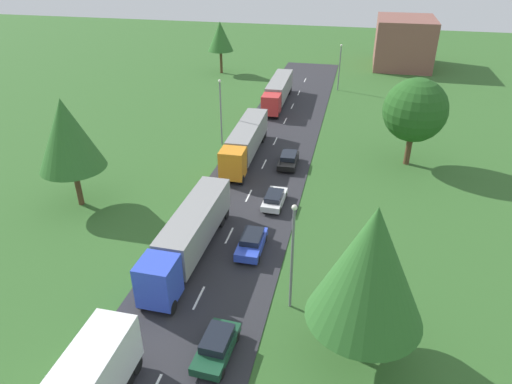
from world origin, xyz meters
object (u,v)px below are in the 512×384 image
truck_second (189,234)px  car_fourth (274,199)px  truck_third (245,141)px  tree_lime (370,266)px  car_fifth (288,160)px  lamppost_third (221,109)px  lamppost_fourth (340,65)px  car_second (217,345)px  car_third (252,242)px  tree_oak (67,135)px  distant_building (404,42)px  truck_fourth (278,90)px  tree_ash (220,37)px  tree_elm (415,110)px  lamppost_second (292,253)px

truck_second → car_fourth: (4.96, 9.11, -1.36)m
truck_third → tree_lime: tree_lime is taller
truck_second → car_fifth: truck_second is taller
lamppost_third → lamppost_fourth: 28.74m
car_second → car_third: 10.69m
tree_oak → distant_building: 69.92m
car_second → tree_oak: 23.72m
tree_lime → distant_building: 75.28m
truck_fourth → lamppost_third: lamppost_third is taller
lamppost_fourth → tree_ash: tree_ash is taller
lamppost_third → distant_building: distant_building is taller
distant_building → car_second: bearing=-100.5°
car_third → lamppost_third: bearing=112.5°
truck_third → distant_building: 52.34m
truck_third → tree_elm: (17.79, 2.38, 4.08)m
car_second → car_fourth: (0.07, 18.10, -0.04)m
truck_third → tree_oak: (-12.62, -13.57, 4.92)m
truck_second → tree_lime: tree_lime is taller
tree_ash → truck_fourth: bearing=-49.1°
truck_third → tree_elm: tree_elm is taller
truck_third → distant_building: size_ratio=1.02×
car_third → tree_lime: (8.57, -9.06, 6.08)m
lamppost_fourth → tree_ash: 22.90m
lamppost_fourth → tree_oak: bearing=-116.2°
truck_second → lamppost_second: 9.61m
truck_second → truck_third: (-0.25, 19.05, -0.04)m
truck_fourth → truck_third: bearing=-90.2°
car_fifth → tree_elm: 14.23m
distant_building → lamppost_fourth: bearing=-119.3°
car_fifth → tree_oak: 22.50m
tree_lime → tree_oak: bearing=153.7°
car_fourth → lamppost_second: (3.54, -12.94, 3.71)m
lamppost_second → tree_ash: bearing=110.7°
tree_ash → lamppost_second: bearing=-69.3°
truck_third → distant_building: bearing=68.4°
truck_second → car_third: (4.51, 1.70, -1.28)m
lamppost_third → tree_ash: 33.99m
car_fifth → truck_fourth: bearing=103.3°
tree_elm → tree_lime: bearing=-98.8°
truck_second → car_fourth: 10.46m
car_second → lamppost_third: (-8.88, 31.19, 3.63)m
truck_fourth → car_second: (5.06, -48.11, -1.23)m
truck_second → tree_elm: 27.99m
truck_third → car_second: size_ratio=3.35×
tree_oak → tree_lime: size_ratio=0.97×
car_second → lamppost_fourth: size_ratio=0.58×
lamppost_second → tree_oak: 23.44m
tree_oak → truck_fourth: bearing=69.3°
truck_third → car_fifth: bearing=-12.9°
truck_third → tree_ash: (-13.42, 35.67, 4.41)m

